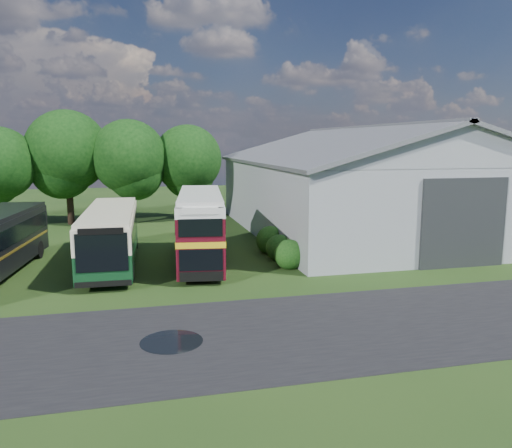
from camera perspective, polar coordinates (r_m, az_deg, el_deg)
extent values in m
plane|color=#193511|center=(21.09, -6.08, -9.85)|extent=(120.00, 120.00, 0.00)
cube|color=black|center=(18.95, 4.39, -12.09)|extent=(60.00, 8.00, 0.02)
cylinder|color=black|center=(18.16, -9.63, -13.17)|extent=(2.20, 2.20, 0.01)
cube|color=gray|center=(40.03, 12.47, 3.14)|extent=(18.00, 24.00, 5.50)
cube|color=#2D3033|center=(29.78, 22.64, 0.09)|extent=(5.20, 0.18, 5.00)
cylinder|color=black|center=(44.84, -26.99, 1.42)|extent=(0.56, 0.56, 3.06)
cylinder|color=black|center=(45.19, -20.47, 2.25)|extent=(0.56, 0.56, 3.60)
sphere|color=black|center=(44.91, -20.79, 7.82)|extent=(6.80, 6.80, 6.80)
cylinder|color=black|center=(43.88, -14.12, 2.17)|extent=(0.56, 0.56, 3.31)
sphere|color=black|center=(43.58, -14.33, 7.46)|extent=(6.26, 6.26, 6.26)
cylinder|color=black|center=(44.91, -7.71, 2.43)|extent=(0.56, 0.56, 3.17)
sphere|color=black|center=(44.62, -7.82, 7.38)|extent=(5.98, 5.98, 5.98)
sphere|color=#194714|center=(27.88, 3.79, -5.04)|extent=(1.70, 1.70, 1.70)
sphere|color=#194714|center=(29.74, 2.64, -4.12)|extent=(1.60, 1.60, 1.60)
sphere|color=#194714|center=(31.61, 1.63, -3.30)|extent=(1.80, 1.80, 1.80)
cube|color=#0E361A|center=(29.49, -16.24, -1.09)|extent=(2.99, 11.72, 2.90)
cube|color=#4E0B17|center=(28.58, -6.35, -0.21)|extent=(3.62, 9.80, 3.83)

